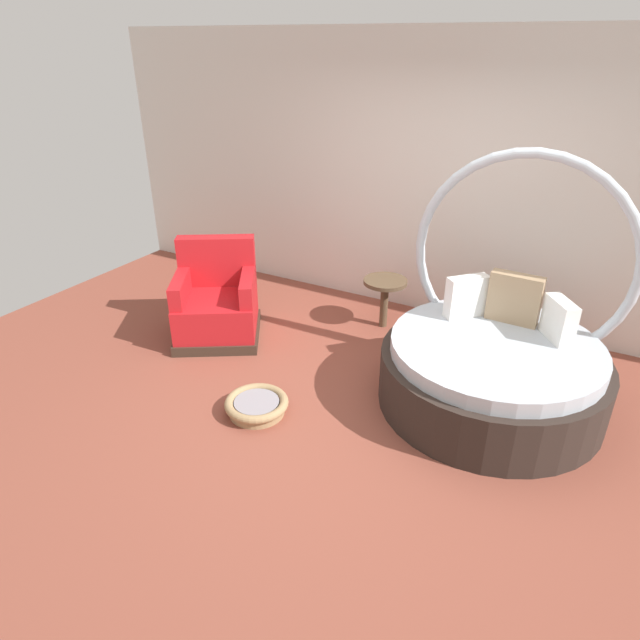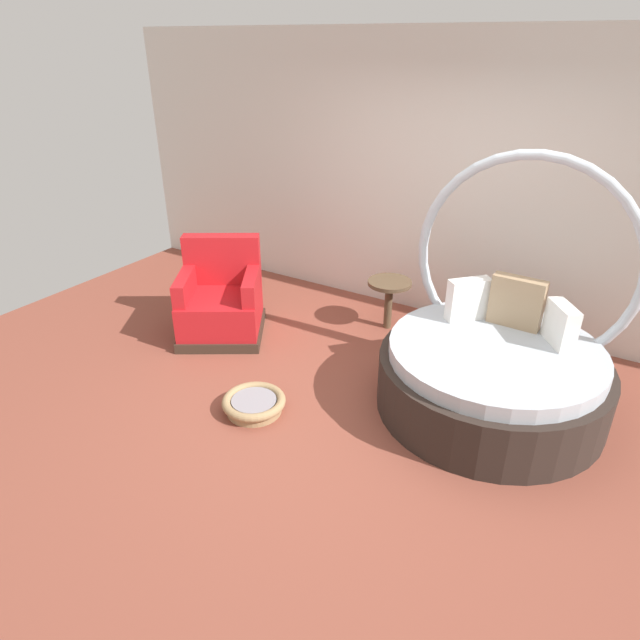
{
  "view_description": "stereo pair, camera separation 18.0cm",
  "coord_description": "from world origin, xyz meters",
  "px_view_note": "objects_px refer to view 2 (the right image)",
  "views": [
    {
      "loc": [
        1.57,
        -3.26,
        2.67
      ],
      "look_at": [
        -0.44,
        0.34,
        0.55
      ],
      "focal_mm": 30.82,
      "sensor_mm": 36.0,
      "label": 1
    },
    {
      "loc": [
        1.73,
        -3.17,
        2.67
      ],
      "look_at": [
        -0.44,
        0.34,
        0.55
      ],
      "focal_mm": 30.82,
      "sensor_mm": 36.0,
      "label": 2
    }
  ],
  "objects_px": {
    "round_daybed": "(495,362)",
    "pet_basket": "(254,404)",
    "red_armchair": "(221,302)",
    "side_table": "(389,289)"
  },
  "relations": [
    {
      "from": "pet_basket",
      "to": "round_daybed",
      "type": "bearing_deg",
      "value": 34.99
    },
    {
      "from": "pet_basket",
      "to": "side_table",
      "type": "bearing_deg",
      "value": 81.33
    },
    {
      "from": "pet_basket",
      "to": "side_table",
      "type": "xyz_separation_m",
      "value": [
        0.29,
        1.87,
        0.35
      ]
    },
    {
      "from": "round_daybed",
      "to": "side_table",
      "type": "height_order",
      "value": "round_daybed"
    },
    {
      "from": "pet_basket",
      "to": "red_armchair",
      "type": "bearing_deg",
      "value": 140.45
    },
    {
      "from": "red_armchair",
      "to": "pet_basket",
      "type": "xyz_separation_m",
      "value": [
        1.09,
        -0.9,
        -0.26
      ]
    },
    {
      "from": "round_daybed",
      "to": "red_armchair",
      "type": "distance_m",
      "value": 2.67
    },
    {
      "from": "red_armchair",
      "to": "side_table",
      "type": "xyz_separation_m",
      "value": [
        1.38,
        0.97,
        0.1
      ]
    },
    {
      "from": "round_daybed",
      "to": "pet_basket",
      "type": "xyz_separation_m",
      "value": [
        -1.57,
        -1.1,
        -0.32
      ]
    },
    {
      "from": "round_daybed",
      "to": "red_armchair",
      "type": "bearing_deg",
      "value": -175.71
    }
  ]
}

